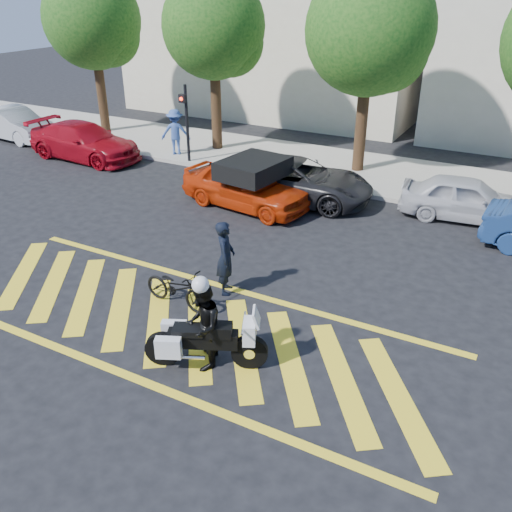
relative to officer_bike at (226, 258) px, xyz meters
The scene contains 18 objects.
ground 1.98m from the officer_bike, 95.16° to the right, with size 90.00×90.00×0.00m, color black.
sidewalk 10.30m from the officer_bike, 90.88° to the left, with size 60.00×5.00×0.15m, color #9E998E.
crosswalk 1.98m from the officer_bike, 96.42° to the right, with size 12.33×4.00×0.01m.
building_left 21.31m from the officer_bike, 112.95° to the left, with size 16.00×8.00×10.00m, color beige.
tree_far_left 17.13m from the officer_bike, 141.60° to the left, with size 4.40×4.40×7.41m.
tree_left 12.88m from the officer_bike, 122.31° to the left, with size 4.20×4.20×7.26m.
tree_center 11.13m from the officer_bike, 90.16° to the left, with size 4.60×4.60×7.56m.
signal_pole 10.45m from the officer_bike, 129.77° to the left, with size 0.28×0.43×3.20m.
officer_bike is the anchor object (origin of this frame).
bicycle 1.37m from the officer_bike, 122.19° to the right, with size 0.62×1.79×0.94m, color black.
police_motorcycle 2.89m from the officer_bike, 67.41° to the right, with size 2.27×1.35×1.07m.
officer_moto 2.85m from the officer_bike, 67.65° to the right, with size 0.90×0.70×1.84m, color black.
red_convertible 5.56m from the officer_bike, 114.36° to the left, with size 1.80×4.49×1.53m, color #BA2A08.
parked_far_left 17.75m from the officer_bike, 155.56° to the left, with size 1.58×4.52×1.49m, color #A1A3A8.
parked_left 12.80m from the officer_bike, 148.91° to the left, with size 2.10×5.15×1.50m, color maroon.
parked_mid_left 6.54m from the officer_bike, 99.31° to the left, with size 2.39×5.18×1.44m, color black.
parked_mid_right 8.64m from the officer_bike, 59.80° to the left, with size 1.64×4.07×1.39m, color #B8B8BC.
pedestrian_left 11.57m from the officer_bike, 131.70° to the left, with size 1.22×0.70×1.88m, color #3A58A0.
Camera 1 is at (6.24, -8.00, 6.86)m, focal length 38.00 mm.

